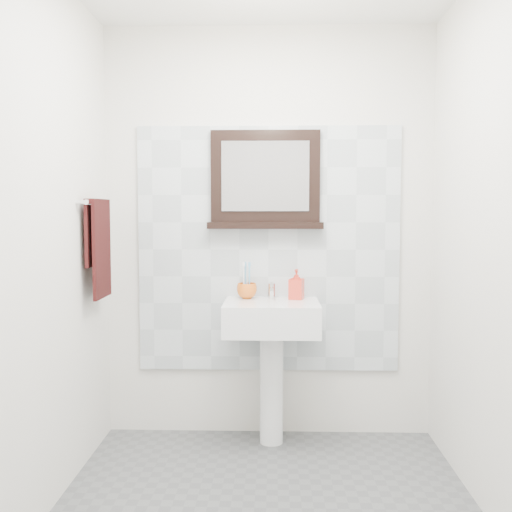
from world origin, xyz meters
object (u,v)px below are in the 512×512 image
(pedestal_sink, at_px, (272,333))
(framed_mirror, at_px, (265,182))
(toothbrush_cup, at_px, (247,291))
(soap_dispenser, at_px, (296,284))
(hand_towel, at_px, (99,241))

(pedestal_sink, bearing_deg, framed_mirror, 102.10)
(toothbrush_cup, relative_size, soap_dispenser, 0.66)
(soap_dispenser, height_order, framed_mirror, framed_mirror)
(soap_dispenser, bearing_deg, framed_mirror, 170.65)
(pedestal_sink, bearing_deg, soap_dispenser, 33.86)
(soap_dispenser, bearing_deg, pedestal_sink, -130.58)
(soap_dispenser, xyz_separation_m, framed_mirror, (-0.19, 0.09, 0.61))
(pedestal_sink, relative_size, toothbrush_cup, 8.09)
(toothbrush_cup, xyz_separation_m, framed_mirror, (0.11, 0.07, 0.65))
(toothbrush_cup, height_order, framed_mirror, framed_mirror)
(pedestal_sink, xyz_separation_m, framed_mirror, (-0.04, 0.19, 0.88))
(framed_mirror, bearing_deg, toothbrush_cup, -146.96)
(toothbrush_cup, distance_m, framed_mirror, 0.67)
(toothbrush_cup, xyz_separation_m, hand_towel, (-0.81, -0.27, 0.31))
(toothbrush_cup, relative_size, framed_mirror, 0.17)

